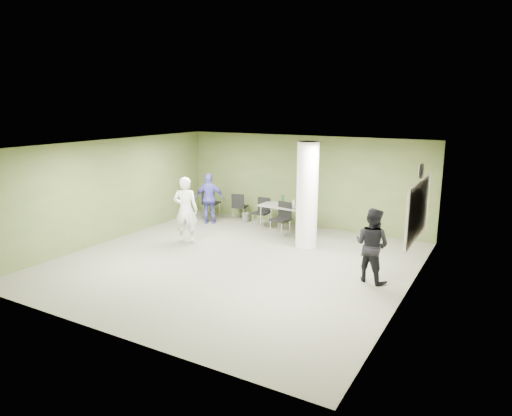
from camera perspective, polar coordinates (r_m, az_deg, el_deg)
The scene contains 17 objects.
floor at distance 11.09m, azimuth -2.70°, elevation -6.79°, with size 8.00×8.00×0.00m, color #5A5846.
ceiling at distance 10.48m, azimuth -2.87°, elevation 7.78°, with size 8.00×8.00×0.00m, color white.
wall_back at distance 14.18m, azimuth 5.90°, elevation 3.36°, with size 8.00×0.02×2.80m, color #425226.
wall_left at distance 13.24m, azimuth -17.60°, elevation 2.14°, with size 0.02×8.00×2.80m, color #425226.
wall_right_cream at distance 9.26m, azimuth 18.67°, elevation -2.40°, with size 0.02×8.00×2.80m, color #C0B69F.
column at distance 11.98m, azimuth 6.41°, elevation 1.59°, with size 0.56×0.56×2.80m, color silver.
whiteboard at distance 10.40m, azimuth 19.58°, elevation -0.26°, with size 0.05×2.30×1.30m.
wall_clock at distance 10.25m, azimuth 19.95°, elevation 4.37°, with size 0.06×0.32×0.32m.
folding_table at distance 13.53m, azimuth 3.91°, elevation 0.06°, with size 1.70×0.84×1.03m.
wastebasket at distance 14.77m, azimuth -1.30°, elevation -1.17°, with size 0.25×0.25×0.28m, color #4C4C4C.
chair_back_left at distance 15.27m, azimuth -5.77°, elevation 0.93°, with size 0.56×0.56×0.99m.
chair_back_right at distance 14.91m, azimuth -2.13°, elevation 0.44°, with size 0.51×0.51×0.89m.
chair_table_left at distance 14.16m, azimuth 0.76°, elevation -0.23°, with size 0.44×0.44×0.89m.
chair_table_right at distance 13.19m, azimuth 3.28°, elevation -1.00°, with size 0.56×0.56×0.97m.
woman_white at distance 12.59m, azimuth -8.78°, elevation -0.21°, with size 0.66×0.43×1.82m, color silver.
man_black at distance 10.01m, azimuth 14.29°, elevation -4.51°, with size 0.78×0.61×1.61m, color black.
man_blue at distance 14.50m, azimuth -5.80°, elevation 1.18°, with size 0.94×0.39×1.61m, color #403F9D.
Camera 1 is at (5.60, -8.81, 3.74)m, focal length 32.00 mm.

